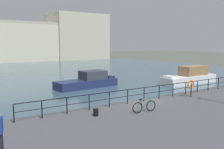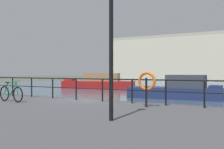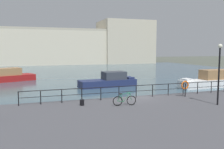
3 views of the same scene
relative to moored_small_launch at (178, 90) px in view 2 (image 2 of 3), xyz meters
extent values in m
plane|color=#4C5147|center=(-1.14, -10.96, -0.74)|extent=(240.00, 240.00, 0.00)
cube|color=#385160|center=(-1.14, 19.24, -0.73)|extent=(80.00, 60.00, 0.01)
cube|color=navy|center=(-0.30, -0.03, -0.27)|extent=(7.80, 3.15, 0.92)
cube|color=#333842|center=(0.63, 0.06, 0.71)|extent=(3.16, 2.30, 1.04)
cube|color=navy|center=(2.88, 0.28, 0.31)|extent=(1.07, 1.78, 0.24)
cube|color=maroon|center=(-14.25, 9.45, -0.25)|extent=(10.04, 6.22, 0.95)
cube|color=#997047|center=(-13.86, 9.61, 0.77)|extent=(5.25, 4.01, 1.10)
cube|color=maroon|center=(-18.03, 7.90, 0.34)|extent=(1.81, 2.22, 0.24)
cylinder|color=black|center=(-6.05, -11.71, 0.61)|extent=(0.07, 0.07, 1.05)
cylinder|color=black|center=(-4.48, -11.71, 0.61)|extent=(0.07, 0.07, 1.05)
cylinder|color=black|center=(-2.92, -11.71, 0.61)|extent=(0.07, 0.07, 1.05)
cylinder|color=black|center=(-1.36, -11.71, 0.61)|extent=(0.07, 0.07, 1.05)
cylinder|color=black|center=(0.20, -11.71, 0.61)|extent=(0.07, 0.07, 1.05)
cylinder|color=black|center=(1.77, -11.71, 0.61)|extent=(0.07, 0.07, 1.05)
cylinder|color=black|center=(3.33, -11.71, 0.61)|extent=(0.07, 0.07, 1.05)
cylinder|color=black|center=(4.89, -11.71, 0.61)|extent=(0.07, 0.07, 1.05)
cylinder|color=black|center=(0.20, -11.71, 1.13)|extent=(21.87, 0.06, 0.06)
cylinder|color=black|center=(0.20, -11.71, 0.66)|extent=(21.87, 0.04, 0.04)
torus|color=black|center=(-2.81, -14.09, 0.44)|extent=(0.72, 0.13, 0.72)
torus|color=black|center=(-3.85, -14.00, 0.44)|extent=(0.72, 0.13, 0.72)
cylinder|color=#146638|center=(-3.17, -14.06, 0.68)|extent=(0.55, 0.09, 0.66)
cylinder|color=#146638|center=(-3.53, -14.03, 0.65)|extent=(0.24, 0.06, 0.58)
cylinder|color=#146638|center=(-3.27, -14.05, 0.97)|extent=(0.72, 0.10, 0.11)
cylinder|color=#146638|center=(-3.64, -14.02, 0.40)|extent=(0.43, 0.08, 0.12)
cylinder|color=#146638|center=(-3.74, -14.01, 0.69)|extent=(0.26, 0.06, 0.51)
cylinder|color=#146638|center=(-2.86, -14.09, 0.72)|extent=(0.14, 0.05, 0.57)
cube|color=black|center=(-3.63, -14.02, 0.97)|extent=(0.23, 0.11, 0.05)
cylinder|color=#146638|center=(-2.91, -14.09, 1.05)|extent=(0.52, 0.07, 0.02)
cylinder|color=black|center=(2.88, -12.65, 0.66)|extent=(0.08, 0.08, 1.15)
torus|color=orange|center=(2.88, -12.59, 1.11)|extent=(0.75, 0.11, 0.75)
cylinder|color=black|center=(3.33, -16.03, 2.19)|extent=(0.12, 0.12, 4.22)
camera|label=1|loc=(-13.28, -25.59, 4.44)|focal=39.03mm
camera|label=2|loc=(7.59, -22.99, 1.47)|focal=46.16mm
camera|label=3|loc=(-9.65, -30.23, 4.22)|focal=38.55mm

